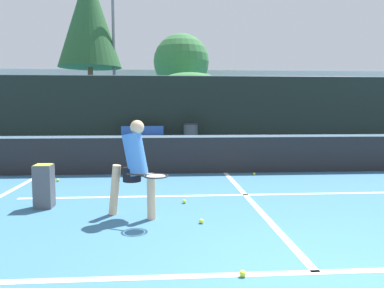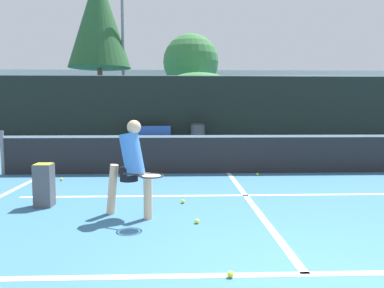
% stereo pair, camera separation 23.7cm
% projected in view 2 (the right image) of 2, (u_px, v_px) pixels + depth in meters
% --- Properties ---
extents(court_baseline_near, '(11.00, 0.10, 0.01)m').
position_uv_depth(court_baseline_near, '(306.00, 274.00, 3.65)').
color(court_baseline_near, white).
rests_on(court_baseline_near, ground).
extents(court_service_line, '(8.25, 0.10, 0.01)m').
position_uv_depth(court_service_line, '(245.00, 195.00, 6.94)').
color(court_service_line, white).
rests_on(court_service_line, ground).
extents(court_center_mark, '(0.10, 5.67, 0.01)m').
position_uv_depth(court_center_mark, '(250.00, 201.00, 6.47)').
color(court_center_mark, white).
rests_on(court_center_mark, ground).
extents(net, '(11.09, 0.09, 1.07)m').
position_uv_depth(net, '(229.00, 153.00, 9.24)').
color(net, slate).
rests_on(net, ground).
extents(fence_back, '(24.00, 0.06, 2.99)m').
position_uv_depth(fence_back, '(207.00, 111.00, 16.16)').
color(fence_back, black).
rests_on(fence_back, ground).
extents(player_practicing, '(0.99, 0.88, 1.45)m').
position_uv_depth(player_practicing, '(131.00, 165.00, 5.51)').
color(player_practicing, '#DBAD84').
rests_on(player_practicing, ground).
extents(tennis_ball_scattered_3, '(0.07, 0.07, 0.07)m').
position_uv_depth(tennis_ball_scattered_3, '(230.00, 274.00, 3.58)').
color(tennis_ball_scattered_3, '#D1E033').
rests_on(tennis_ball_scattered_3, ground).
extents(tennis_ball_scattered_5, '(0.07, 0.07, 0.07)m').
position_uv_depth(tennis_ball_scattered_5, '(61.00, 179.00, 8.33)').
color(tennis_ball_scattered_5, '#D1E033').
rests_on(tennis_ball_scattered_5, ground).
extents(tennis_ball_scattered_6, '(0.07, 0.07, 0.07)m').
position_uv_depth(tennis_ball_scattered_6, '(197.00, 221.00, 5.25)').
color(tennis_ball_scattered_6, '#D1E033').
rests_on(tennis_ball_scattered_6, ground).
extents(tennis_ball_scattered_7, '(0.07, 0.07, 0.07)m').
position_uv_depth(tennis_ball_scattered_7, '(257.00, 174.00, 8.95)').
color(tennis_ball_scattered_7, '#D1E033').
rests_on(tennis_ball_scattered_7, ground).
extents(tennis_ball_scattered_8, '(0.07, 0.07, 0.07)m').
position_uv_depth(tennis_ball_scattered_8, '(183.00, 201.00, 6.36)').
color(tennis_ball_scattered_8, '#D1E033').
rests_on(tennis_ball_scattered_8, ground).
extents(ball_hopper, '(0.28, 0.28, 0.71)m').
position_uv_depth(ball_hopper, '(44.00, 184.00, 6.15)').
color(ball_hopper, '#4C4C51').
rests_on(ball_hopper, ground).
extents(courtside_bench, '(1.76, 0.49, 0.86)m').
position_uv_depth(courtside_bench, '(150.00, 135.00, 15.48)').
color(courtside_bench, '#2D519E').
rests_on(courtside_bench, ground).
extents(trash_bin, '(0.62, 0.62, 0.97)m').
position_uv_depth(trash_bin, '(198.00, 135.00, 15.56)').
color(trash_bin, '#3F3F42').
rests_on(trash_bin, ground).
extents(parked_car, '(1.80, 4.32, 1.38)m').
position_uv_depth(parked_car, '(291.00, 128.00, 18.70)').
color(parked_car, '#B7B7BC').
rests_on(parked_car, ground).
extents(floodlight_mast, '(1.10, 0.24, 9.68)m').
position_uv_depth(floodlight_mast, '(123.00, 26.00, 20.34)').
color(floodlight_mast, slate).
rests_on(floodlight_mast, ground).
extents(tree_west, '(3.13, 3.13, 3.65)m').
position_uv_depth(tree_west, '(199.00, 81.00, 21.74)').
color(tree_west, brown).
rests_on(tree_west, ground).
extents(tree_mid, '(3.44, 3.44, 9.17)m').
position_uv_depth(tree_mid, '(99.00, 19.00, 20.51)').
color(tree_mid, brown).
rests_on(tree_mid, ground).
extents(tree_east, '(3.72, 3.72, 6.55)m').
position_uv_depth(tree_east, '(191.00, 62.00, 25.18)').
color(tree_east, brown).
rests_on(tree_east, ground).
extents(building_far, '(36.00, 2.40, 4.58)m').
position_uv_depth(building_far, '(193.00, 99.00, 30.99)').
color(building_far, beige).
rests_on(building_far, ground).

